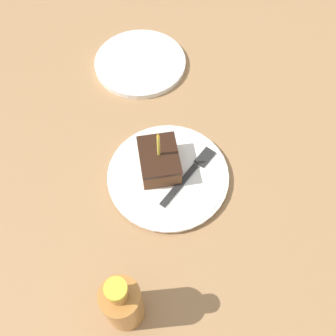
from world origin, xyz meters
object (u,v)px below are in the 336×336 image
(plate, at_px, (168,176))
(fork, at_px, (192,172))
(bottle, at_px, (123,304))
(cake_slice, at_px, (159,161))
(side_plate, at_px, (140,63))

(plate, height_order, fork, fork)
(plate, xyz_separation_m, bottle, (0.11, 0.25, 0.06))
(cake_slice, bearing_deg, side_plate, -89.98)
(cake_slice, xyz_separation_m, bottle, (0.10, 0.27, 0.03))
(side_plate, bearing_deg, plate, 92.61)
(plate, bearing_deg, bottle, 65.41)
(plate, distance_m, cake_slice, 0.04)
(cake_slice, relative_size, bottle, 0.70)
(fork, height_order, bottle, bottle)
(fork, height_order, side_plate, fork)
(side_plate, bearing_deg, cake_slice, 90.02)
(plate, height_order, side_plate, plate)
(bottle, relative_size, side_plate, 0.77)
(plate, height_order, cake_slice, cake_slice)
(fork, bearing_deg, bottle, 56.28)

